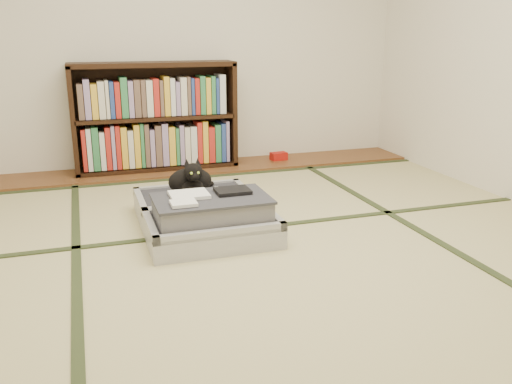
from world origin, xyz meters
name	(u,v)px	position (x,y,z in m)	size (l,w,h in m)	color
floor	(267,253)	(0.00, 0.00, 0.00)	(4.50, 4.50, 0.00)	#C7BA85
wood_strip	(193,168)	(0.00, 2.00, 0.01)	(4.00, 0.50, 0.02)	brown
red_item	(279,156)	(0.82, 2.03, 0.06)	(0.15, 0.09, 0.07)	#AC140D
tatami_borders	(241,224)	(0.00, 0.49, 0.00)	(4.00, 4.50, 0.01)	#2D381E
bookcase	(155,119)	(-0.30, 2.07, 0.45)	(1.38, 0.32, 0.92)	black
suitcase	(204,214)	(-0.24, 0.47, 0.10)	(0.74, 0.99, 0.29)	#B3B3B8
cat	(191,181)	(-0.26, 0.76, 0.24)	(0.33, 0.33, 0.27)	black
cable_coil	(217,190)	(-0.08, 0.79, 0.15)	(0.10, 0.10, 0.02)	white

